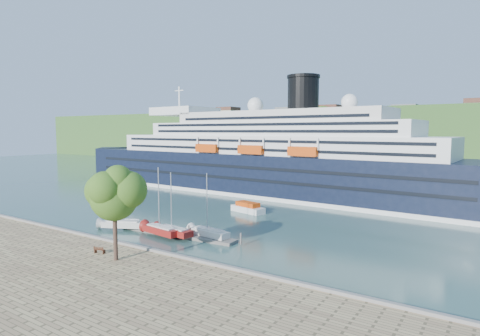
% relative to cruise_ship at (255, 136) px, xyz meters
% --- Properties ---
extents(ground, '(400.00, 400.00, 0.00)m').
position_rel_cruise_ship_xyz_m(ground, '(6.22, -50.22, -13.57)').
color(ground, '#315854').
rests_on(ground, ground).
extents(far_hillside, '(400.00, 50.00, 24.00)m').
position_rel_cruise_ship_xyz_m(far_hillside, '(6.22, 94.78, -1.57)').
color(far_hillside, '#305D25').
rests_on(far_hillside, ground).
extents(quay_coping, '(220.00, 0.50, 0.30)m').
position_rel_cruise_ship_xyz_m(quay_coping, '(6.22, -50.42, -12.42)').
color(quay_coping, slate).
rests_on(quay_coping, promenade).
extents(cruise_ship, '(121.64, 24.42, 27.14)m').
position_rel_cruise_ship_xyz_m(cruise_ship, '(0.00, 0.00, 0.00)').
color(cruise_ship, black).
rests_on(cruise_ship, ground).
extents(park_bench, '(1.46, 0.92, 0.87)m').
position_rel_cruise_ship_xyz_m(park_bench, '(12.13, -54.31, -12.13)').
color(park_bench, '#4B2715').
rests_on(park_bench, promenade).
extents(promenade_tree, '(6.77, 6.77, 11.21)m').
position_rel_cruise_ship_xyz_m(promenade_tree, '(15.59, -54.88, -6.96)').
color(promenade_tree, '#335F19').
rests_on(promenade_tree, promenade).
extents(floating_pontoon, '(19.04, 3.56, 0.42)m').
position_rel_cruise_ship_xyz_m(floating_pontoon, '(11.56, -40.74, -13.36)').
color(floating_pontoon, slate).
rests_on(floating_pontoon, ground).
extents(sailboat_white_near, '(7.09, 4.75, 8.96)m').
position_rel_cruise_ship_xyz_m(sailboat_white_near, '(2.82, -42.99, -9.09)').
color(sailboat_white_near, silver).
rests_on(sailboat_white_near, ground).
extents(sailboat_red, '(6.95, 2.65, 8.76)m').
position_rel_cruise_ship_xyz_m(sailboat_red, '(12.02, -41.88, -9.19)').
color(sailboat_red, maroon).
rests_on(sailboat_red, ground).
extents(sailboat_white_far, '(6.94, 2.67, 8.73)m').
position_rel_cruise_ship_xyz_m(sailboat_white_far, '(16.73, -39.78, -9.20)').
color(sailboat_white_far, silver).
rests_on(sailboat_white_far, ground).
extents(tender_launch, '(7.24, 3.91, 1.90)m').
position_rel_cruise_ship_xyz_m(tender_launch, '(11.35, -21.36, -12.62)').
color(tender_launch, '#D0430C').
rests_on(tender_launch, ground).
extents(sailboat_extra, '(7.49, 3.04, 9.40)m').
position_rel_cruise_ship_xyz_m(sailboat_extra, '(10.35, -42.59, -8.87)').
color(sailboat_extra, maroon).
rests_on(sailboat_extra, ground).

